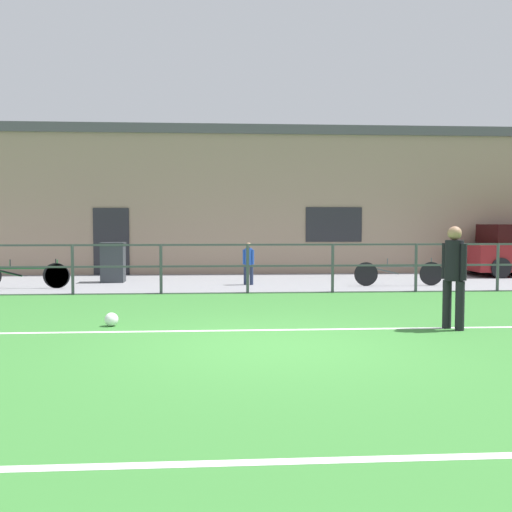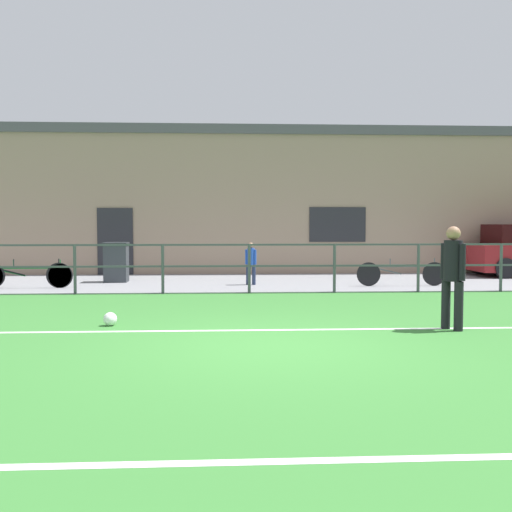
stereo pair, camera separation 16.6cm
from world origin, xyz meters
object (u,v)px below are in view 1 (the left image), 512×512
object	(u,v)px
spectator_child	(248,261)
bicycle_parked_1	(398,273)
soccer_ball_match	(111,319)
bicycle_parked_3	(22,276)
player_goalkeeper	(454,271)
trash_bin_0	(113,262)
bicycle_parked_2	(22,275)

from	to	relation	value
spectator_child	bicycle_parked_1	xyz separation A→B (m)	(3.84, -0.50, -0.31)
soccer_ball_match	spectator_child	xyz separation A→B (m)	(2.51, 6.02, 0.54)
spectator_child	bicycle_parked_3	size ratio (longest dim) A/B	0.48
player_goalkeeper	trash_bin_0	size ratio (longest dim) A/B	1.46
bicycle_parked_2	bicycle_parked_1	bearing A→B (deg)	0.00
player_goalkeeper	bicycle_parked_1	distance (m)	6.27
soccer_ball_match	spectator_child	bearing A→B (deg)	67.37
bicycle_parked_1	trash_bin_0	size ratio (longest dim) A/B	2.14
player_goalkeeper	soccer_ball_match	distance (m)	5.38
bicycle_parked_1	bicycle_parked_2	distance (m)	9.46
bicycle_parked_2	soccer_ball_match	bearing A→B (deg)	-60.57
soccer_ball_match	trash_bin_0	distance (m)	7.07
soccer_ball_match	player_goalkeeper	bearing A→B (deg)	-6.87
soccer_ball_match	bicycle_parked_2	xyz separation A→B (m)	(-3.11, 5.52, 0.24)
soccer_ball_match	spectator_child	distance (m)	6.54
trash_bin_0	player_goalkeeper	bearing A→B (deg)	-49.78
bicycle_parked_3	trash_bin_0	world-z (taller)	trash_bin_0
soccer_ball_match	trash_bin_0	bearing A→B (deg)	99.30
spectator_child	bicycle_parked_2	size ratio (longest dim) A/B	0.49
bicycle_parked_1	player_goalkeeper	bearing A→B (deg)	-99.81
bicycle_parked_3	trash_bin_0	bearing A→B (deg)	36.21
soccer_ball_match	bicycle_parked_3	world-z (taller)	bicycle_parked_3
bicycle_parked_3	soccer_ball_match	bearing A→B (deg)	-60.61
trash_bin_0	bicycle_parked_1	bearing A→B (deg)	-10.89
bicycle_parked_2	trash_bin_0	size ratio (longest dim) A/B	2.08
soccer_ball_match	bicycle_parked_1	distance (m)	8.42
player_goalkeeper	soccer_ball_match	world-z (taller)	player_goalkeeper
soccer_ball_match	bicycle_parked_2	world-z (taller)	bicycle_parked_2
player_goalkeeper	bicycle_parked_2	bearing A→B (deg)	22.82
bicycle_parked_3	bicycle_parked_1	bearing A→B (deg)	0.00
spectator_child	trash_bin_0	xyz separation A→B (m)	(-3.65, 0.94, -0.08)
spectator_child	bicycle_parked_2	bearing A→B (deg)	26.09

